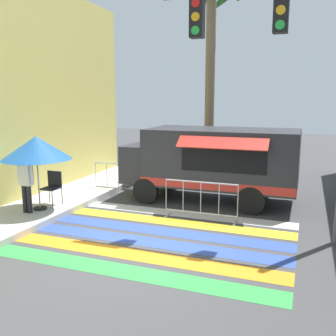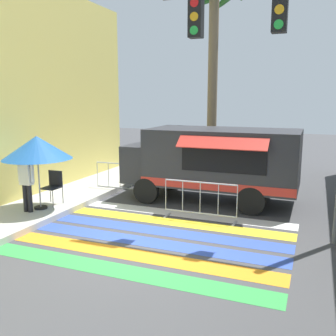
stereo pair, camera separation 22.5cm
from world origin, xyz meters
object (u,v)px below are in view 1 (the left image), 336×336
at_px(traffic_signal_pole, 282,48).
at_px(palm_tree, 211,49).
at_px(food_truck, 209,159).
at_px(barricade_front, 201,201).
at_px(folding_chair, 52,185).
at_px(patio_umbrella, 36,148).
at_px(vendor_person, 26,180).
at_px(barricade_side, 119,179).

distance_m(traffic_signal_pole, palm_tree, 6.81).
relative_size(food_truck, barricade_front, 2.68).
distance_m(folding_chair, barricade_front, 4.37).
bearing_deg(food_truck, traffic_signal_pole, -48.19).
height_order(patio_umbrella, vendor_person, patio_umbrella).
bearing_deg(traffic_signal_pole, barricade_side, 156.77).
xyz_separation_m(food_truck, vendor_person, (-4.14, -3.51, -0.27)).
bearing_deg(food_truck, barricade_side, -176.25).
bearing_deg(vendor_person, folding_chair, 99.29).
bearing_deg(food_truck, palm_tree, 104.05).
bearing_deg(food_truck, folding_chair, -147.31).
relative_size(folding_chair, vendor_person, 0.60).
distance_m(patio_umbrella, barricade_front, 4.69).
relative_size(folding_chair, barricade_side, 0.53).
height_order(folding_chair, palm_tree, palm_tree).
relative_size(traffic_signal_pole, patio_umbrella, 2.92).
distance_m(traffic_signal_pole, vendor_person, 7.22).
xyz_separation_m(patio_umbrella, barricade_front, (4.33, 1.17, -1.37)).
distance_m(food_truck, palm_tree, 5.22).
bearing_deg(patio_umbrella, palm_tree, 64.64).
bearing_deg(food_truck, patio_umbrella, -142.00).
bearing_deg(palm_tree, food_truck, -75.95).
relative_size(food_truck, folding_chair, 5.53).
height_order(traffic_signal_pole, folding_chair, traffic_signal_pole).
bearing_deg(folding_chair, barricade_front, 10.78).
distance_m(barricade_side, palm_tree, 6.32).
bearing_deg(traffic_signal_pole, food_truck, 131.81).
bearing_deg(traffic_signal_pole, palm_tree, 117.40).
bearing_deg(folding_chair, barricade_side, 71.88).
xyz_separation_m(food_truck, palm_tree, (-0.88, 3.50, 3.76)).
relative_size(patio_umbrella, palm_tree, 0.27).
bearing_deg(vendor_person, traffic_signal_pole, 26.02).
distance_m(food_truck, folding_chair, 4.81).
bearing_deg(vendor_person, patio_umbrella, 89.56).
bearing_deg(patio_umbrella, traffic_signal_pole, 5.93).
bearing_deg(barricade_side, palm_tree, 58.95).
bearing_deg(patio_umbrella, vendor_person, -107.44).
bearing_deg(barricade_front, barricade_side, 152.57).
xyz_separation_m(patio_umbrella, palm_tree, (3.15, 6.65, 3.22)).
height_order(barricade_front, barricade_side, same).
bearing_deg(barricade_front, folding_chair, -172.04).
relative_size(food_truck, vendor_person, 3.31).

